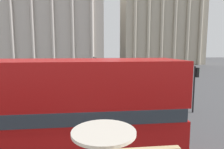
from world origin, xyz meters
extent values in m
cylinder|color=black|center=(2.18, 6.26, 0.49)|extent=(0.97, 0.22, 0.97)
cube|color=#B71414|center=(-2.14, 5.06, 1.38)|extent=(11.45, 2.42, 1.79)
cube|color=#2D3842|center=(-2.14, 5.06, 2.50)|extent=(11.22, 2.44, 0.45)
cube|color=#B71414|center=(-2.14, 5.06, 3.50)|extent=(11.45, 2.42, 1.54)
cylinder|color=beige|center=(0.43, -0.35, 3.89)|extent=(0.60, 0.60, 0.03)
cube|color=#BCB2A8|center=(-11.26, 58.55, 12.01)|extent=(30.92, 14.56, 24.01)
cylinder|color=#BCB2A8|center=(-18.68, 50.82, 10.21)|extent=(0.90, 0.90, 20.41)
cylinder|color=#BCB2A8|center=(-13.74, 50.82, 10.21)|extent=(0.90, 0.90, 20.41)
cylinder|color=#BCB2A8|center=(-8.79, 50.82, 10.21)|extent=(0.90, 0.90, 20.41)
cylinder|color=#BCB2A8|center=(-3.84, 50.82, 10.21)|extent=(0.90, 0.90, 20.41)
cylinder|color=#BCB2A8|center=(1.10, 50.82, 10.21)|extent=(0.90, 0.90, 20.41)
cube|color=#B2A893|center=(22.46, 58.91, 12.02)|extent=(23.87, 11.42, 24.05)
cylinder|color=#B2A893|center=(12.91, 52.75, 10.22)|extent=(0.90, 0.90, 20.44)
cylinder|color=#B2A893|center=(16.73, 52.75, 10.22)|extent=(0.90, 0.90, 20.44)
cylinder|color=#B2A893|center=(20.55, 52.75, 10.22)|extent=(0.90, 0.90, 20.44)
cylinder|color=#B2A893|center=(24.37, 52.75, 10.22)|extent=(0.90, 0.90, 20.44)
cylinder|color=#B2A893|center=(28.19, 52.75, 10.22)|extent=(0.90, 0.90, 20.44)
cylinder|color=#B2A893|center=(32.01, 52.75, 10.22)|extent=(0.90, 0.90, 20.44)
cylinder|color=black|center=(7.83, 11.36, 1.71)|extent=(0.12, 0.12, 3.42)
cube|color=black|center=(8.01, 11.36, 2.97)|extent=(0.20, 0.24, 0.70)
sphere|color=green|center=(8.12, 11.36, 3.12)|extent=(0.14, 0.14, 0.14)
cylinder|color=black|center=(0.77, 18.55, 1.92)|extent=(0.12, 0.12, 3.83)
cube|color=black|center=(0.95, 18.55, 3.38)|extent=(0.20, 0.24, 0.70)
sphere|color=gold|center=(1.06, 18.55, 3.53)|extent=(0.14, 0.14, 0.14)
cylinder|color=#282B33|center=(2.56, 18.88, 0.42)|extent=(0.14, 0.14, 0.84)
cylinder|color=#282B33|center=(2.74, 18.88, 0.42)|extent=(0.14, 0.14, 0.84)
cylinder|color=slate|center=(2.65, 18.88, 1.17)|extent=(0.32, 0.32, 0.67)
sphere|color=tan|center=(2.65, 18.88, 1.62)|extent=(0.23, 0.23, 0.23)
cylinder|color=#282B33|center=(-5.85, 14.93, 0.43)|extent=(0.14, 0.14, 0.85)
cylinder|color=#282B33|center=(-5.67, 14.93, 0.43)|extent=(0.14, 0.14, 0.85)
cylinder|color=#284799|center=(-5.76, 14.93, 1.19)|extent=(0.32, 0.32, 0.67)
sphere|color=tan|center=(-5.76, 14.93, 1.64)|extent=(0.23, 0.23, 0.23)
cylinder|color=#282B33|center=(-0.73, 25.95, 0.43)|extent=(0.14, 0.14, 0.86)
cylinder|color=#282B33|center=(-0.55, 25.95, 0.43)|extent=(0.14, 0.14, 0.86)
cylinder|color=black|center=(-0.64, 25.95, 1.20)|extent=(0.32, 0.32, 0.68)
sphere|color=tan|center=(-0.64, 25.95, 1.66)|extent=(0.23, 0.23, 0.23)
cylinder|color=#282B33|center=(5.12, 14.53, 0.41)|extent=(0.14, 0.14, 0.83)
cylinder|color=#282B33|center=(5.30, 14.53, 0.41)|extent=(0.14, 0.14, 0.83)
cylinder|color=silver|center=(5.21, 14.53, 1.16)|extent=(0.32, 0.32, 0.66)
sphere|color=tan|center=(5.21, 14.53, 1.60)|extent=(0.22, 0.22, 0.22)
camera|label=1|loc=(0.31, -2.10, 4.65)|focal=32.00mm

